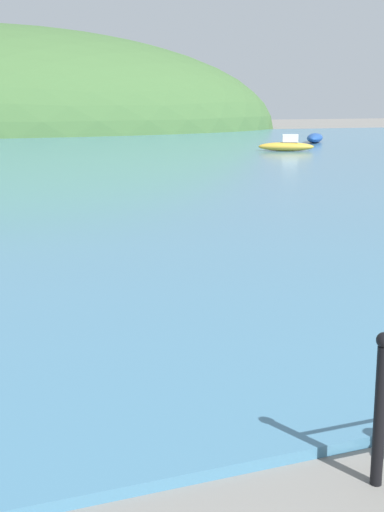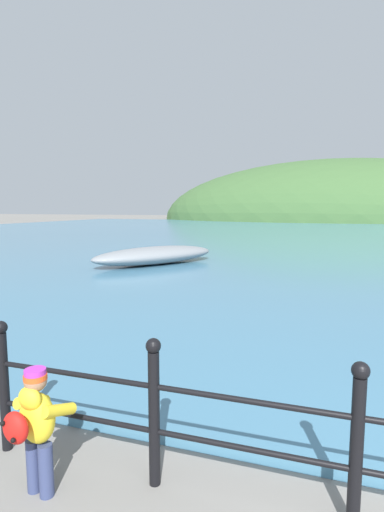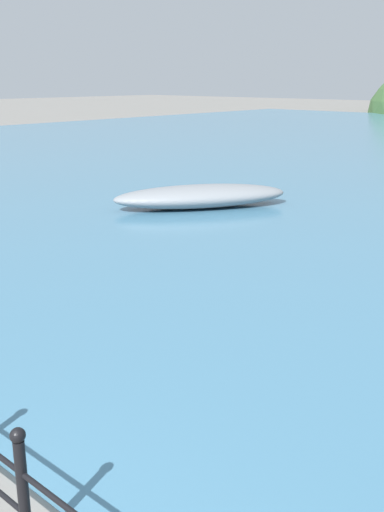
# 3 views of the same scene
# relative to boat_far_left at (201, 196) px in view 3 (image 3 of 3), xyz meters

# --- Properties ---
(iron_railing) EXTENTS (8.97, 0.12, 1.21)m
(iron_railing) POSITION_rel_boat_far_left_xyz_m (7.68, -10.82, 0.22)
(iron_railing) COLOR black
(iron_railing) RESTS_ON ground
(boat_far_left) EXTENTS (4.09, 5.13, 0.65)m
(boat_far_left) POSITION_rel_boat_far_left_xyz_m (0.00, 0.00, 0.00)
(boat_far_left) COLOR gray
(boat_far_left) RESTS_ON water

